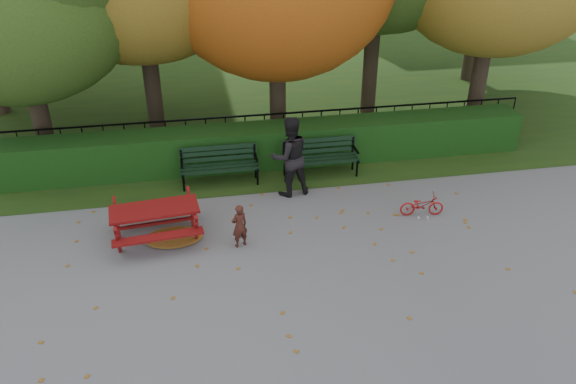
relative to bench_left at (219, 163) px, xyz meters
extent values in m
plane|color=gray|center=(1.30, -3.70, -0.52)|extent=(90.00, 90.00, 0.00)
plane|color=#1B3813|center=(1.30, 10.30, -0.51)|extent=(90.00, 90.00, 0.00)
cube|color=#163210|center=(1.30, 0.80, -0.02)|extent=(13.00, 0.90, 1.00)
cube|color=black|center=(1.30, 1.60, -0.44)|extent=(14.00, 0.04, 0.04)
cube|color=black|center=(1.30, 1.60, 0.48)|extent=(14.00, 0.04, 0.04)
cylinder|color=black|center=(-1.70, 1.60, -0.02)|extent=(0.03, 0.03, 1.00)
cylinder|color=black|center=(1.30, 1.60, -0.02)|extent=(0.03, 0.03, 1.00)
cylinder|color=black|center=(4.30, 1.60, -0.02)|extent=(0.03, 0.03, 1.00)
cylinder|color=black|center=(7.80, 1.60, -0.02)|extent=(0.03, 0.03, 1.00)
cylinder|color=black|center=(-4.20, 2.10, 0.79)|extent=(0.44, 0.44, 2.62)
cylinder|color=black|center=(-1.50, 3.30, 1.06)|extent=(0.44, 0.44, 3.15)
cylinder|color=black|center=(1.80, 2.50, 0.88)|extent=(0.44, 0.44, 2.80)
cylinder|color=black|center=(4.80, 3.80, 1.23)|extent=(0.44, 0.44, 3.50)
cylinder|color=black|center=(7.50, 2.30, 0.97)|extent=(0.44, 0.44, 2.97)
cylinder|color=black|center=(9.30, 6.30, 1.06)|extent=(0.44, 0.44, 3.15)
cube|color=black|center=(0.00, -0.28, -0.08)|extent=(1.80, 0.12, 0.04)
cube|color=black|center=(0.00, -0.10, -0.08)|extent=(1.80, 0.12, 0.04)
cube|color=black|center=(0.00, 0.08, -0.08)|extent=(1.80, 0.12, 0.04)
cube|color=black|center=(0.00, 0.17, 0.03)|extent=(1.80, 0.05, 0.10)
cube|color=black|center=(0.00, 0.17, 0.18)|extent=(1.80, 0.05, 0.10)
cube|color=black|center=(0.00, 0.17, 0.31)|extent=(1.80, 0.05, 0.10)
cube|color=black|center=(-0.85, -0.10, -0.10)|extent=(0.05, 0.55, 0.06)
cube|color=black|center=(-0.85, 0.17, 0.13)|extent=(0.05, 0.05, 0.41)
cylinder|color=black|center=(-0.85, -0.28, -0.30)|extent=(0.05, 0.05, 0.44)
cylinder|color=black|center=(-0.85, 0.08, -0.30)|extent=(0.05, 0.05, 0.44)
cube|color=black|center=(-0.85, -0.08, 0.10)|extent=(0.05, 0.45, 0.04)
cube|color=black|center=(0.85, -0.10, -0.10)|extent=(0.05, 0.55, 0.06)
cube|color=black|center=(0.85, 0.17, 0.13)|extent=(0.05, 0.05, 0.41)
cylinder|color=black|center=(0.85, -0.28, -0.30)|extent=(0.05, 0.05, 0.44)
cylinder|color=black|center=(0.85, 0.08, -0.30)|extent=(0.05, 0.05, 0.44)
cube|color=black|center=(0.85, -0.08, 0.10)|extent=(0.05, 0.45, 0.04)
cube|color=black|center=(2.40, -0.28, -0.08)|extent=(1.80, 0.12, 0.04)
cube|color=black|center=(2.40, -0.10, -0.08)|extent=(1.80, 0.12, 0.04)
cube|color=black|center=(2.40, 0.08, -0.08)|extent=(1.80, 0.12, 0.04)
cube|color=black|center=(2.40, 0.17, 0.03)|extent=(1.80, 0.05, 0.10)
cube|color=black|center=(2.40, 0.17, 0.18)|extent=(1.80, 0.05, 0.10)
cube|color=black|center=(2.40, 0.17, 0.31)|extent=(1.80, 0.05, 0.10)
cube|color=black|center=(1.55, -0.10, -0.10)|extent=(0.05, 0.55, 0.06)
cube|color=black|center=(1.55, 0.17, 0.13)|extent=(0.05, 0.05, 0.41)
cylinder|color=black|center=(1.55, -0.28, -0.30)|extent=(0.05, 0.05, 0.44)
cylinder|color=black|center=(1.55, 0.08, -0.30)|extent=(0.05, 0.05, 0.44)
cube|color=black|center=(1.55, -0.08, 0.10)|extent=(0.05, 0.45, 0.04)
cube|color=black|center=(3.25, -0.10, -0.10)|extent=(0.05, 0.55, 0.06)
cube|color=black|center=(3.25, 0.17, 0.13)|extent=(0.05, 0.05, 0.41)
cylinder|color=black|center=(3.25, -0.28, -0.30)|extent=(0.05, 0.05, 0.44)
cylinder|color=black|center=(3.25, 0.08, -0.30)|extent=(0.05, 0.05, 0.44)
cube|color=black|center=(3.25, -0.08, 0.10)|extent=(0.05, 0.45, 0.04)
cube|color=#660B0D|center=(-1.41, -2.18, 0.17)|extent=(1.75, 0.87, 0.06)
cube|color=#660B0D|center=(-1.35, -2.74, -0.11)|extent=(1.70, 0.41, 0.05)
cube|color=#660B0D|center=(-1.46, -1.62, -0.11)|extent=(1.70, 0.41, 0.05)
cube|color=#660B0D|center=(-2.09, -2.67, -0.15)|extent=(0.11, 0.49, 0.82)
cube|color=#660B0D|center=(-2.18, -1.83, -0.15)|extent=(0.11, 0.49, 0.82)
cube|color=#660B0D|center=(-2.13, -2.25, 0.10)|extent=(0.19, 1.26, 0.06)
cube|color=#660B0D|center=(-0.64, -2.52, -0.15)|extent=(0.11, 0.49, 0.82)
cube|color=#660B0D|center=(-0.72, -1.68, -0.15)|extent=(0.11, 0.49, 0.82)
cube|color=#660B0D|center=(-0.68, -2.10, 0.10)|extent=(0.19, 1.26, 0.06)
cube|color=#660B0D|center=(-1.41, -2.18, -0.15)|extent=(1.50, 0.21, 0.06)
ellipsoid|color=brown|center=(-1.09, -2.22, -0.48)|extent=(1.35, 1.12, 0.08)
imported|color=#441D15|center=(0.18, -2.69, -0.07)|extent=(0.39, 0.33, 0.91)
imported|color=black|center=(1.51, -0.80, 0.40)|extent=(1.02, 0.86, 1.85)
imported|color=#AB100F|center=(4.09, -2.24, -0.28)|extent=(0.96, 0.44, 0.48)
camera|label=1|loc=(-0.54, -11.77, 5.73)|focal=35.00mm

